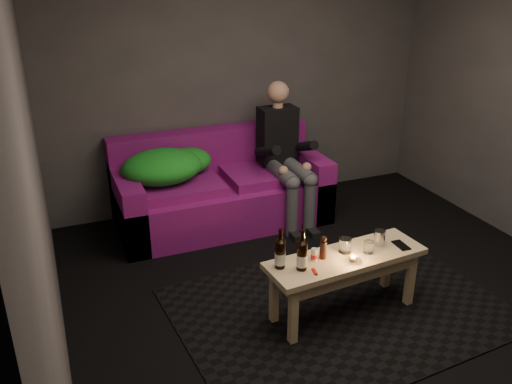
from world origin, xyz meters
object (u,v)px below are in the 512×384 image
(beer_bottle_a, at_px, (280,253))
(steel_cup, at_px, (379,238))
(coffee_table, at_px, (345,266))
(person, at_px, (284,151))
(sofa, at_px, (220,191))
(beer_bottle_b, at_px, (302,255))

(beer_bottle_a, distance_m, steel_cup, 0.80)
(beer_bottle_a, bearing_deg, coffee_table, -3.97)
(person, height_order, coffee_table, person)
(sofa, bearing_deg, steel_cup, -70.27)
(steel_cup, bearing_deg, sofa, 109.73)
(coffee_table, bearing_deg, beer_bottle_b, -173.32)
(steel_cup, bearing_deg, person, 90.96)
(person, bearing_deg, beer_bottle_b, -111.14)
(person, height_order, beer_bottle_a, person)
(person, bearing_deg, coffee_table, -99.60)
(coffee_table, distance_m, beer_bottle_b, 0.42)
(beer_bottle_b, distance_m, steel_cup, 0.68)
(beer_bottle_a, bearing_deg, beer_bottle_b, -32.20)
(sofa, bearing_deg, coffee_table, -79.77)
(sofa, distance_m, steel_cup, 1.87)
(coffee_table, xyz_separation_m, beer_bottle_b, (-0.37, -0.04, 0.19))
(person, xyz_separation_m, coffee_table, (-0.28, -1.64, -0.30))
(coffee_table, bearing_deg, steel_cup, 9.14)
(sofa, xyz_separation_m, beer_bottle_a, (-0.17, -1.77, 0.27))
(person, xyz_separation_m, steel_cup, (0.03, -1.59, -0.16))
(sofa, distance_m, coffee_table, 1.83)
(steel_cup, bearing_deg, beer_bottle_b, -172.21)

